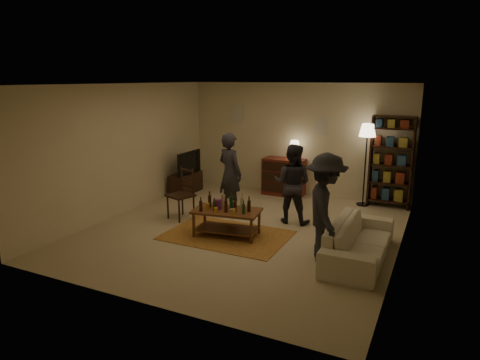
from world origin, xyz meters
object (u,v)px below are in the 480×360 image
Objects in this scene: dining_chair at (183,191)px; person_by_sofa at (325,208)px; bookshelf at (391,161)px; person_right at (292,184)px; tv_stand at (186,178)px; dresser at (284,176)px; person_left at (230,173)px; sofa at (359,241)px; floor_lamp at (367,136)px; coffee_table at (227,213)px.

dining_chair is 3.23m from person_by_sofa.
person_right is at bearing -129.36° from bookshelf.
dresser is (2.25, 0.91, 0.09)m from tv_stand.
dining_chair is at bearing -115.36° from dresser.
person_right is (1.38, -0.03, -0.07)m from person_left.
floor_lamp is at bearing 8.83° from sofa.
person_right is (0.81, 1.23, 0.36)m from coffee_table.
person_by_sofa is (-0.55, -3.43, -0.18)m from bookshelf.
person_by_sofa is at bearing 116.86° from sofa.
person_left reaches higher than dresser.
person_left is (-2.46, -1.79, -0.71)m from floor_lamp.
dining_chair is 0.51× the size of sofa.
floor_lamp reaches higher than person_right.
floor_lamp reaches higher than person_by_sofa.
dining_chair is 0.68× the size of person_right.
person_right reaches higher than tv_stand.
dresser is at bearing 83.46° from dining_chair.
person_by_sofa is at bearing 4.99° from dining_chair.
person_left is 1.38m from person_right.
tv_stand is 4.84m from bookshelf.
dining_chair is 1.06m from person_left.
dresser is at bearing 90.54° from coffee_table.
tv_stand is at bearing 136.14° from coffee_table.
person_by_sofa is at bearing -99.03° from bookshelf.
floor_lamp is (3.15, 2.53, 1.00)m from dining_chair.
dining_chair is 1.98m from tv_stand.
tv_stand is 0.78× the size of dresser.
sofa is at bearing -25.34° from tv_stand.
dresser is at bearing -68.51° from person_right.
person_left is at bearing 66.71° from sofa.
bookshelf is (2.44, 0.07, 0.56)m from dresser.
dining_chair is at bearing 54.49° from person_by_sofa.
sofa is at bearing -0.17° from coffee_table.
coffee_table is 3.76m from floor_lamp.
floor_lamp reaches higher than sofa.
floor_lamp is 3.38m from person_by_sofa.
tv_stand is at bearing -7.27° from person_left.
floor_lamp is at bearing -122.53° from person_left.
sofa is at bearing 138.74° from person_right.
floor_lamp is 1.08× the size of person_left.
person_left reaches higher than person_by_sofa.
bookshelf reaches higher than sofa.
tv_stand is 4.84m from person_by_sofa.
person_by_sofa is at bearing 169.49° from person_left.
tv_stand is 2.01m from person_left.
sofa is (2.36, -0.01, -0.12)m from coffee_table.
person_by_sofa reaches higher than dining_chair.
floor_lamp is (1.89, 3.04, 1.14)m from coffee_table.
tv_stand is at bearing -19.99° from person_right.
bookshelf is at bearing 54.81° from dining_chair.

